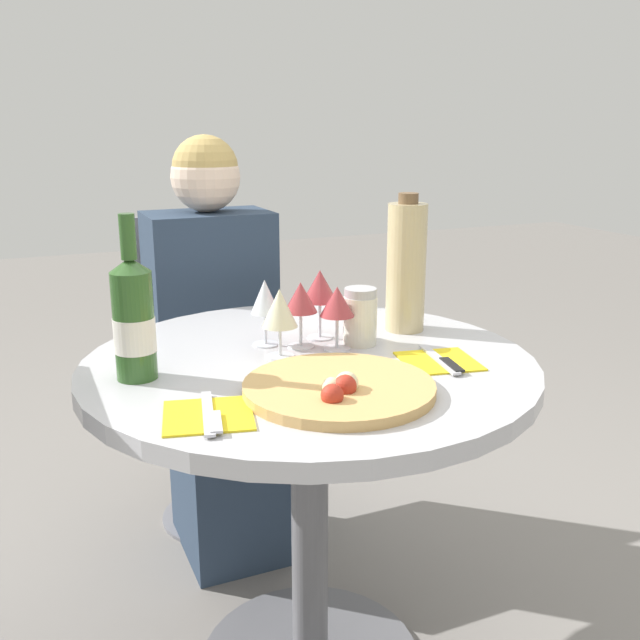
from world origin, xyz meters
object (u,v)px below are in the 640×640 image
(chair_behind_diner, at_px, (208,374))
(wine_bottle, at_px, (134,319))
(dining_table, at_px, (309,432))
(tall_carafe, at_px, (406,267))
(pizza_large, at_px, (339,388))
(seated_diner, at_px, (220,364))

(chair_behind_diner, distance_m, wine_bottle, 0.94)
(dining_table, xyz_separation_m, tall_carafe, (0.30, 0.11, 0.32))
(dining_table, bearing_deg, tall_carafe, 20.98)
(pizza_large, relative_size, wine_bottle, 1.11)
(seated_diner, distance_m, tall_carafe, 0.72)
(dining_table, relative_size, wine_bottle, 2.98)
(chair_behind_diner, distance_m, seated_diner, 0.17)
(pizza_large, height_order, wine_bottle, wine_bottle)
(pizza_large, xyz_separation_m, tall_carafe, (0.32, 0.32, 0.14))
(tall_carafe, bearing_deg, seated_diner, 120.36)
(wine_bottle, bearing_deg, dining_table, -4.15)
(pizza_large, height_order, tall_carafe, tall_carafe)
(chair_behind_diner, relative_size, wine_bottle, 3.02)
(seated_diner, xyz_separation_m, wine_bottle, (-0.33, -0.62, 0.33))
(seated_diner, bearing_deg, tall_carafe, 120.36)
(dining_table, bearing_deg, wine_bottle, 175.85)
(dining_table, distance_m, tall_carafe, 0.45)
(dining_table, xyz_separation_m, seated_diner, (-0.02, 0.65, -0.05))
(pizza_large, xyz_separation_m, wine_bottle, (-0.32, 0.23, 0.11))
(tall_carafe, bearing_deg, chair_behind_diner, 114.46)
(wine_bottle, bearing_deg, pizza_large, -35.77)
(dining_table, height_order, tall_carafe, tall_carafe)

